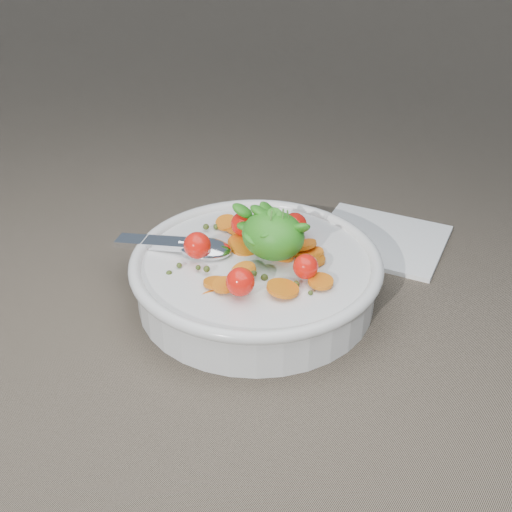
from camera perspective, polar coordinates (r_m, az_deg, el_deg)
The scene contains 3 objects.
ground at distance 0.65m, azimuth 1.20°, elevation -3.62°, with size 6.00×6.00×0.00m, color #746652.
bowl at distance 0.63m, azimuth 0.01°, elevation -1.63°, with size 0.27×0.25×0.10m.
napkin at distance 0.75m, azimuth 10.98°, elevation 1.48°, with size 0.14×0.12×0.01m, color white.
Camera 1 is at (0.28, -0.45, 0.38)m, focal length 45.00 mm.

